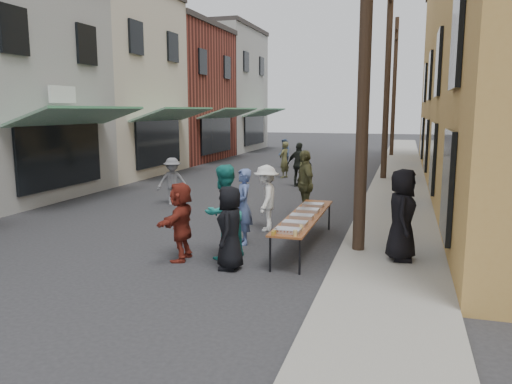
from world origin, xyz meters
The scene contains 27 objects.
ground centered at (0.00, 0.00, 0.00)m, with size 120.00×120.00×0.00m, color #28282B.
sidewalk centered at (5.00, 15.00, 0.05)m, with size 2.20×60.00×0.10m, color gray.
storefront_row centered at (-10.00, 14.96, 4.12)m, with size 8.00×37.00×9.00m.
utility_pole_near centered at (4.30, 3.00, 4.50)m, with size 0.26×0.26×9.00m, color #2D2116.
utility_pole_mid centered at (4.30, 15.00, 4.50)m, with size 0.26×0.26×9.00m, color #2D2116.
utility_pole_far centered at (4.30, 27.00, 4.50)m, with size 0.26×0.26×9.00m, color #2D2116.
serving_table centered at (3.07, 3.12, 0.71)m, with size 0.70×4.00×0.75m.
catering_tray_sausage centered at (3.07, 1.47, 0.79)m, with size 0.50×0.33×0.08m, color maroon.
catering_tray_foil_b centered at (3.07, 2.12, 0.79)m, with size 0.50×0.33×0.08m, color #B2B2B7.
catering_tray_buns centered at (3.07, 2.82, 0.79)m, with size 0.50×0.33×0.08m, color tan.
catering_tray_foil_d centered at (3.07, 3.52, 0.79)m, with size 0.50×0.33×0.08m, color #B2B2B7.
catering_tray_buns_end centered at (3.07, 4.22, 0.79)m, with size 0.50×0.33×0.08m, color tan.
condiment_jar_a centered at (2.85, 1.17, 0.79)m, with size 0.07×0.07×0.08m, color #A57F26.
condiment_jar_b centered at (2.85, 1.27, 0.79)m, with size 0.07×0.07×0.08m, color #A57F26.
condiment_jar_c centered at (2.85, 1.37, 0.79)m, with size 0.07×0.07×0.08m, color #A57F26.
cup_stack centered at (3.27, 1.22, 0.81)m, with size 0.08×0.08×0.12m, color tan.
guest_front_a centered at (1.98, 1.21, 0.83)m, with size 0.81×0.53×1.65m, color black.
guest_front_b centered at (1.65, 3.05, 0.88)m, with size 0.64×0.42×1.77m, color #576BA8.
guest_front_c centered at (1.60, 1.88, 0.99)m, with size 0.96×0.75×1.98m, color teal.
guest_front_d centered at (1.80, 4.47, 0.85)m, with size 1.10×0.63×1.71m, color white.
guest_front_e centered at (2.46, 6.24, 0.99)m, with size 1.16×0.48×1.97m, color brown.
guest_queue_back centered at (0.80, 1.49, 0.82)m, with size 1.52×0.48×1.64m, color maroon.
server centered at (5.18, 2.46, 1.03)m, with size 0.91×0.59×1.85m, color black.
passerby_left centered at (-2.10, 7.02, 0.78)m, with size 1.00×0.58×1.55m, color slate.
passerby_mid centered at (1.10, 12.05, 0.90)m, with size 1.05×0.44×1.80m, color black.
passerby_right centered at (-0.12, 14.50, 0.83)m, with size 0.61×0.40×1.67m, color brown.
passerby_far centered at (-1.04, 18.38, 0.78)m, with size 0.76×0.59×1.56m, color #41577E.
Camera 1 is at (5.18, -7.71, 3.10)m, focal length 35.00 mm.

